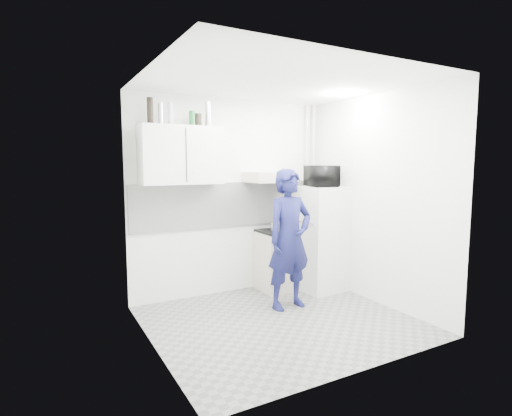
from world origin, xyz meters
TOP-DOWN VIEW (x-y plane):
  - floor at (0.00, 0.00)m, footprint 2.80×2.80m
  - ceiling at (0.00, 0.00)m, footprint 2.80×2.80m
  - wall_back at (0.00, 1.25)m, footprint 2.80×0.00m
  - wall_left at (-1.40, 0.00)m, footprint 0.00×2.60m
  - wall_right at (1.40, 0.00)m, footprint 0.00×2.60m
  - person at (0.33, 0.33)m, footprint 0.64×0.45m
  - stove at (0.58, 1.00)m, footprint 0.50×0.50m
  - fridge at (1.10, 0.71)m, footprint 0.63×0.63m
  - stove_top at (0.58, 1.00)m, footprint 0.48×0.48m
  - saucepan at (0.58, 1.00)m, footprint 0.20×0.20m
  - microwave at (1.10, 0.71)m, footprint 0.60×0.49m
  - bottle_a at (-1.11, 1.07)m, footprint 0.07×0.07m
  - bottle_b at (-0.99, 1.07)m, footprint 0.07×0.07m
  - bottle_c at (-0.87, 1.07)m, footprint 0.06×0.06m
  - canister_a at (-0.61, 1.07)m, footprint 0.07×0.07m
  - canister_b at (-0.53, 1.07)m, footprint 0.08×0.08m
  - bottle_e at (-0.40, 1.07)m, footprint 0.08×0.08m
  - upper_cabinet at (-0.75, 1.07)m, footprint 1.00×0.35m
  - range_hood at (0.45, 1.00)m, footprint 0.60×0.50m
  - backsplash at (0.00, 1.24)m, footprint 2.74×0.03m
  - pipe_a at (1.30, 1.17)m, footprint 0.05×0.05m
  - pipe_b at (1.18, 1.17)m, footprint 0.04×0.04m
  - ceiling_spot_fixture at (1.00, 0.20)m, footprint 0.10×0.10m

SIDE VIEW (x-z plane):
  - floor at x=0.00m, z-range 0.00..0.00m
  - stove at x=0.58m, z-range 0.00..0.80m
  - fridge at x=1.10m, z-range 0.00..1.44m
  - stove_top at x=0.58m, z-range 0.80..0.84m
  - person at x=0.33m, z-range 0.00..1.69m
  - saucepan at x=0.58m, z-range 0.84..0.94m
  - backsplash at x=0.00m, z-range 0.90..1.50m
  - wall_left at x=-1.40m, z-range 0.00..2.60m
  - wall_right at x=1.40m, z-range 0.00..2.60m
  - pipe_a at x=1.30m, z-range 0.00..2.60m
  - pipe_b at x=1.18m, z-range 0.00..2.60m
  - wall_back at x=0.00m, z-range -0.10..2.70m
  - range_hood at x=0.45m, z-range 1.50..1.64m
  - microwave at x=1.10m, z-range 1.44..1.72m
  - upper_cabinet at x=-0.75m, z-range 1.50..2.20m
  - canister_b at x=-0.53m, z-range 2.20..2.36m
  - canister_a at x=-0.61m, z-range 2.20..2.39m
  - bottle_b at x=-0.99m, z-range 2.20..2.45m
  - bottle_c at x=-0.87m, z-range 2.20..2.47m
  - bottle_a at x=-1.11m, z-range 2.20..2.51m
  - bottle_e at x=-0.40m, z-range 2.20..2.51m
  - ceiling_spot_fixture at x=1.00m, z-range 2.56..2.58m
  - ceiling at x=0.00m, z-range 2.60..2.60m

